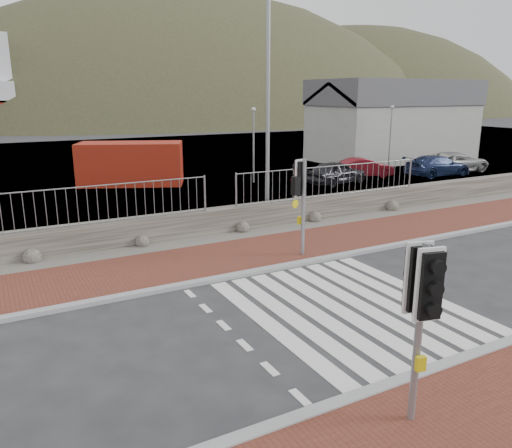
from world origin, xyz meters
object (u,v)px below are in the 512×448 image
car_a (336,172)px  car_d (455,162)px  traffic_signal_near (422,297)px  car_c (437,166)px  shipping_container (131,164)px  streetlight (271,91)px  traffic_signal_far (303,187)px  car_b (364,168)px

car_a → car_d: (9.28, -0.08, -0.00)m
traffic_signal_near → car_c: bearing=55.7°
traffic_signal_near → shipping_container: bearing=99.9°
streetlight → car_a: bearing=30.6°
traffic_signal_near → car_d: (20.93, 17.06, -1.43)m
car_a → car_c: bearing=-105.9°
car_a → car_c: size_ratio=0.87×
shipping_container → car_c: (16.98, -5.97, -0.52)m
traffic_signal_far → car_a: (8.70, 9.70, -1.54)m
car_c → shipping_container: bearing=72.5°
shipping_container → streetlight: bearing=-51.8°
traffic_signal_near → car_c: size_ratio=0.67×
car_c → car_d: (2.23, 0.60, 0.01)m
streetlight → car_b: (9.99, 6.20, -4.35)m
car_c → traffic_signal_far: bearing=121.6°
traffic_signal_near → shipping_container: (1.72, 22.43, -0.93)m
shipping_container → car_c: shipping_container is taller
car_a → car_c: car_a is taller
traffic_signal_far → shipping_container: (-1.22, 14.98, -1.04)m
car_a → streetlight: bearing=115.5°
traffic_signal_far → car_d: size_ratio=0.66×
traffic_signal_near → traffic_signal_far: 8.01m
car_a → car_b: 2.97m
traffic_signal_far → streetlight: streetlight is taller
traffic_signal_near → car_d: bearing=53.5°
traffic_signal_far → shipping_container: 15.07m
traffic_signal_near → traffic_signal_far: (2.94, 7.45, 0.11)m
streetlight → car_c: bearing=12.4°
traffic_signal_near → shipping_container: traffic_signal_near is taller
car_d → streetlight: bearing=110.8°
car_c → car_a: bearing=86.3°
car_a → car_b: car_a is taller
streetlight → car_a: (7.19, 5.19, -4.29)m
traffic_signal_near → car_b: size_ratio=0.82×
streetlight → traffic_signal_far: bearing=-113.7°
streetlight → car_c: 15.55m
car_b → traffic_signal_far: bearing=147.1°
shipping_container → car_c: size_ratio=1.27×
car_b → car_d: car_d is taller
shipping_container → car_c: bearing=4.2°
shipping_container → car_b: size_ratio=1.57×
streetlight → car_c: streetlight is taller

